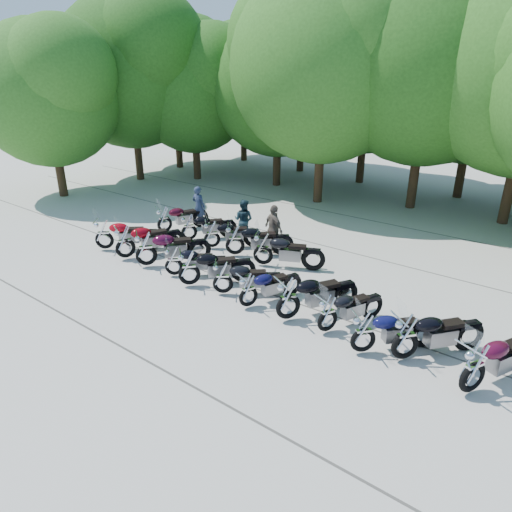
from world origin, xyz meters
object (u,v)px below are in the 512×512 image
Objects in this scene: motorcycle_11 at (474,366)px; motorcycle_6 at (248,289)px; motorcycle_2 at (146,248)px; motorcycle_15 at (235,239)px; motorcycle_12 at (164,219)px; rider_0 at (199,207)px; motorcycle_3 at (174,260)px; motorcycle_8 at (328,312)px; motorcycle_5 at (223,277)px; motorcycle_9 at (364,331)px; motorcycle_13 at (189,226)px; motorcycle_14 at (212,233)px; motorcycle_0 at (104,233)px; rider_1 at (244,220)px; rider_2 at (274,229)px; motorcycle_16 at (263,248)px; motorcycle_7 at (288,298)px; motorcycle_10 at (406,336)px; motorcycle_4 at (189,267)px; motorcycle_1 at (125,241)px.

motorcycle_6 is at bearing 24.49° from motorcycle_11.
motorcycle_15 is (1.75, 2.58, -0.03)m from motorcycle_2.
motorcycle_12 is 1.61m from rider_0.
motorcycle_11 is at bearing -159.59° from motorcycle_6.
motorcycle_8 reaches higher than motorcycle_3.
motorcycle_5 is 0.97× the size of motorcycle_9.
motorcycle_13 is 1.01× the size of motorcycle_14.
motorcycle_0 is at bearing 50.58° from motorcycle_5.
rider_0 is at bearing -5.66° from motorcycle_3.
rider_1 reaches higher than motorcycle_5.
motorcycle_0 is 6.26m from rider_2.
motorcycle_2 is 1.19× the size of motorcycle_8.
motorcycle_15 is (0.44, 2.54, 0.09)m from motorcycle_3.
motorcycle_3 is at bearing 119.48° from rider_0.
motorcycle_11 is at bearing -134.99° from motorcycle_16.
motorcycle_7 is (1.28, 0.09, 0.12)m from motorcycle_6.
motorcycle_14 is (-8.34, 2.52, -0.06)m from motorcycle_10.
motorcycle_15 is at bearing -23.30° from motorcycle_6.
rider_0 reaches higher than motorcycle_9.
motorcycle_4 is at bearing 137.16° from motorcycle_16.
rider_2 is at bearing 5.20° from motorcycle_9.
motorcycle_9 is at bearing -132.65° from motorcycle_5.
motorcycle_14 is 0.90× the size of motorcycle_16.
rider_1 is at bearing -81.07° from motorcycle_0.
motorcycle_8 is at bearing 148.59° from rider_0.
motorcycle_15 is 1.34× the size of rider_2.
motorcycle_12 is at bearing 62.57° from motorcycle_16.
motorcycle_1 is 4.88m from motorcycle_16.
motorcycle_1 is 1.10× the size of motorcycle_12.
motorcycle_2 is 3.41m from motorcycle_5.
motorcycle_10 is at bearing 14.21° from motorcycle_11.
motorcycle_8 is (8.04, 0.08, -0.10)m from motorcycle_1.
rider_2 is (-3.21, 3.81, 0.19)m from motorcycle_7.
motorcycle_11 is 1.40× the size of rider_0.
motorcycle_11 is (2.41, 0.03, 0.08)m from motorcycle_9.
motorcycle_10 is 1.36× the size of rider_0.
motorcycle_3 is 4.05m from rider_1.
motorcycle_11 is 11.48m from motorcycle_13.
motorcycle_15 is 1.48m from rider_2.
motorcycle_10 reaches higher than motorcycle_9.
motorcycle_7 reaches higher than motorcycle_0.
motorcycle_4 is at bearing 24.97° from motorcycle_11.
motorcycle_4 is 1.32× the size of rider_2.
motorcycle_4 is at bearing -133.83° from motorcycle_0.
motorcycle_7 is 1.04× the size of motorcycle_16.
motorcycle_13 is 1.84m from rider_0.
rider_0 is at bearing -7.53° from motorcycle_4.
motorcycle_9 is 1.24× the size of rider_0.
motorcycle_14 is at bearing 1.09° from motorcycle_8.
motorcycle_5 is at bearing 134.79° from rider_0.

